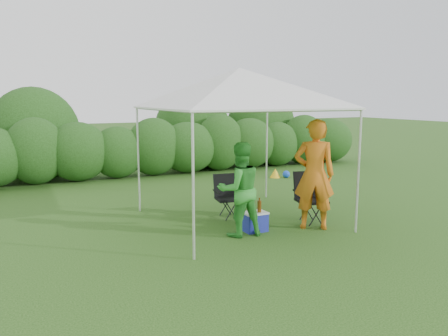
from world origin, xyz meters
name	(u,v)px	position (x,y,z in m)	size (l,w,h in m)	color
ground	(251,228)	(0.00, 0.00, 0.00)	(70.00, 70.00, 0.00)	#325D1D
hedge	(157,148)	(0.10, 6.00, 0.82)	(14.66, 1.53, 1.80)	#25531A
canopy	(239,89)	(0.00, 0.50, 2.46)	(3.10, 3.10, 2.83)	silver
chair_right	(310,194)	(1.18, -0.10, 0.53)	(0.66, 0.62, 0.93)	black
chair_left	(227,193)	(-0.06, 0.87, 0.47)	(0.57, 0.52, 0.83)	black
man	(314,174)	(0.98, -0.48, 0.97)	(0.71, 0.46, 1.94)	orange
woman	(240,189)	(-0.39, -0.28, 0.79)	(0.77, 0.60, 1.58)	green
cooler	(255,222)	(-0.04, -0.20, 0.17)	(0.41, 0.30, 0.34)	#222C9F
bottle	(259,205)	(0.02, -0.24, 0.47)	(0.07, 0.07, 0.26)	#592D0C
lawn_toy	(278,173)	(3.13, 4.04, 0.12)	(0.53, 0.44, 0.26)	yellow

